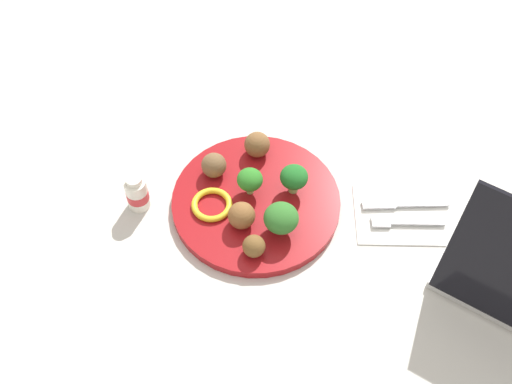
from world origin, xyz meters
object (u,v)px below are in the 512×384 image
Objects in this scene: meatball_mid_right at (214,165)px; meatball_front_right at (257,145)px; broccoli_floret_front_left at (294,178)px; pepper_ring_mid_left at (212,205)px; knife at (401,204)px; broccoli_floret_far_rim at (250,180)px; broccoli_floret_mid_left at (281,218)px; plate at (256,202)px; meatball_far_rim at (254,246)px; napkin at (406,214)px; fork at (404,222)px; yogurt_bottle at (137,193)px; meatball_mid_left at (242,215)px.

meatball_mid_right is 0.95× the size of meatball_front_right.
pepper_ring_mid_left is (0.13, 0.04, -0.03)m from broccoli_floret_front_left.
meatball_front_right is 0.31× the size of knife.
broccoli_floret_far_rim is at bearing 7.01° from broccoli_floret_front_left.
meatball_front_right is at bearing -72.29° from broccoli_floret_mid_left.
broccoli_floret_far_rim is 0.87× the size of broccoli_floret_mid_left.
broccoli_floret_mid_left is at bearing 78.91° from broccoli_floret_front_left.
knife is (-0.24, -0.02, -0.00)m from plate.
broccoli_floret_mid_left is at bearing 138.07° from meatball_mid_right.
broccoli_floret_front_left is 0.14m from meatball_far_rim.
meatball_mid_right reaches higher than napkin.
broccoli_floret_far_rim is 0.12m from meatball_far_rim.
plate is 1.65× the size of napkin.
fork is 0.83× the size of knife.
napkin is at bearing 179.89° from plate.
napkin is (-0.19, 0.02, -0.05)m from broccoli_floret_front_left.
napkin is at bearing -157.44° from meatball_far_rim.
yogurt_bottle is (0.44, -0.00, 0.02)m from fork.
broccoli_floret_far_rim is 0.26m from knife.
broccoli_floret_mid_left is 0.84× the size of pepper_ring_mid_left.
meatball_mid_left is (0.08, 0.07, -0.01)m from broccoli_floret_front_left.
plate is 4.90× the size of broccoli_floret_mid_left.
pepper_ring_mid_left is at bearing 18.76° from broccoli_floret_front_left.
plate is at bearing -87.09° from meatball_far_rim.
meatball_mid_right is 0.33m from fork.
meatball_mid_left is 1.23× the size of meatball_far_rim.
pepper_ring_mid_left is (-0.00, 0.07, -0.02)m from meatball_mid_right.
meatball_mid_right reaches higher than meatball_far_rim.
broccoli_floret_mid_left is (-0.06, 0.07, 0.00)m from broccoli_floret_far_rim.
plate reaches higher than fork.
pepper_ring_mid_left reaches higher than fork.
broccoli_floret_front_left is 0.37× the size of knife.
meatball_mid_left is 0.99× the size of meatball_front_right.
meatball_front_right is at bearing -148.35° from yogurt_bottle.
broccoli_floret_mid_left reaches higher than knife.
broccoli_floret_front_left is 1.23× the size of meatball_mid_left.
plate is at bearing 127.04° from broccoli_floret_far_rim.
plate reaches higher than napkin.
meatball_mid_right is at bearing -33.11° from plate.
pepper_ring_mid_left is 0.32m from napkin.
pepper_ring_mid_left is at bearing 6.84° from knife.
broccoli_floret_front_left is (-0.07, -0.01, 0.00)m from broccoli_floret_far_rim.
plate is 4.14× the size of pepper_ring_mid_left.
napkin is (-0.26, 0.10, -0.04)m from meatball_front_right.
broccoli_floret_front_left is 0.26m from yogurt_bottle.
broccoli_floret_far_rim is 1.17× the size of meatball_mid_right.
fork is 0.44m from yogurt_bottle.
meatball_far_rim reaches higher than knife.
broccoli_floret_front_left is at bearing 169.41° from meatball_mid_right.
meatball_mid_right is 0.63× the size of pepper_ring_mid_left.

